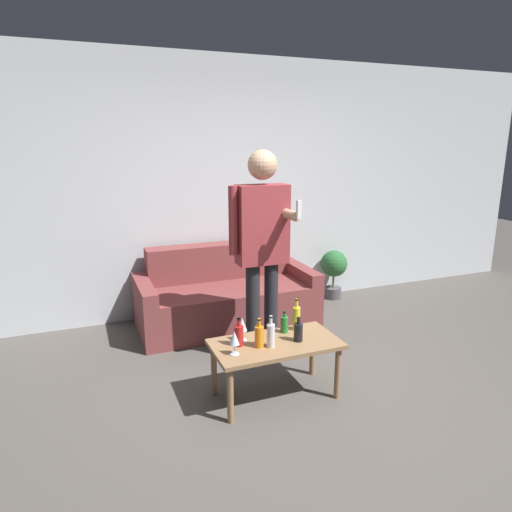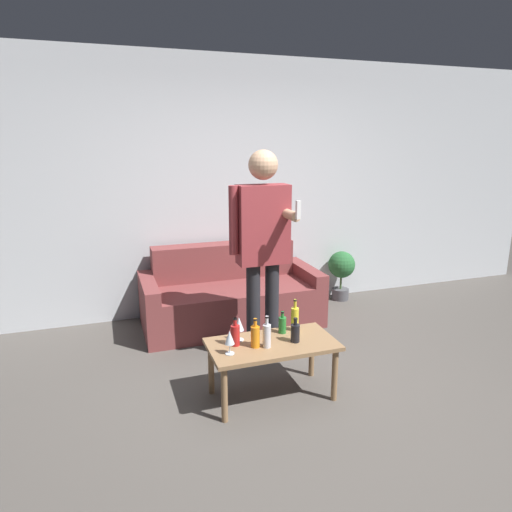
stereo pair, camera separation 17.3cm
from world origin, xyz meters
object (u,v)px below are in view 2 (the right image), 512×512
(coffee_table, at_px, (272,350))
(person_standing_front, at_px, (262,240))
(couch, at_px, (230,296))
(bottle_orange, at_px, (295,332))

(coffee_table, height_order, person_standing_front, person_standing_front)
(couch, xyz_separation_m, person_standing_front, (0.04, -0.88, 0.77))
(couch, distance_m, bottle_orange, 1.53)
(couch, distance_m, person_standing_front, 1.17)
(coffee_table, height_order, bottle_orange, bottle_orange)
(bottle_orange, bearing_deg, person_standing_front, 92.42)
(couch, bearing_deg, coffee_table, -93.81)
(bottle_orange, xyz_separation_m, person_standing_front, (-0.03, 0.63, 0.56))
(couch, relative_size, person_standing_front, 1.00)
(bottle_orange, bearing_deg, coffee_table, 166.45)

